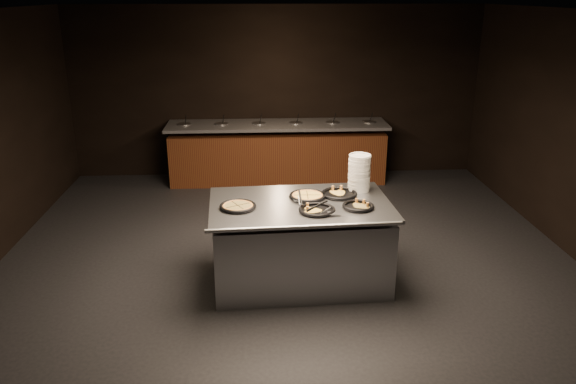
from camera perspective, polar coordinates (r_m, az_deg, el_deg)
name	(u,v)px	position (r m, az deg, el deg)	size (l,w,h in m)	color
room	(290,157)	(5.91, 0.24, 3.59)	(7.02, 8.02, 2.92)	black
salad_bar	(278,156)	(9.60, -1.06, 3.67)	(3.70, 0.83, 1.18)	#5D3216
serving_counter	(300,244)	(6.25, 1.23, -5.32)	(2.01, 1.34, 0.94)	#BBBDC3
plate_stack	(359,173)	(6.43, 7.25, 1.94)	(0.25, 0.25, 0.42)	white
pan_veggie_whole	(238,206)	(5.93, -5.12, -1.45)	(0.39, 0.39, 0.04)	black
pan_cheese_whole	(307,196)	(6.21, 1.99, -0.39)	(0.40, 0.40, 0.04)	black
pan_cheese_slices_a	(339,194)	(6.30, 5.22, -0.17)	(0.40, 0.40, 0.04)	black
pan_cheese_slices_b	(317,210)	(5.82, 2.97, -1.83)	(0.38, 0.38, 0.04)	black
pan_veggie_slices	(358,206)	(5.96, 7.14, -1.43)	(0.34, 0.34, 0.04)	black
server_left	(300,199)	(5.97, 1.18, -0.68)	(0.10, 0.31, 0.15)	#BBBDC3
server_right	(322,208)	(5.70, 3.46, -1.64)	(0.34, 0.10, 0.16)	#BBBDC3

